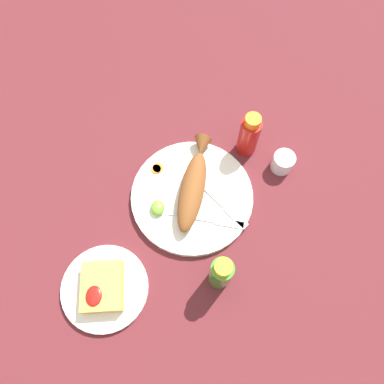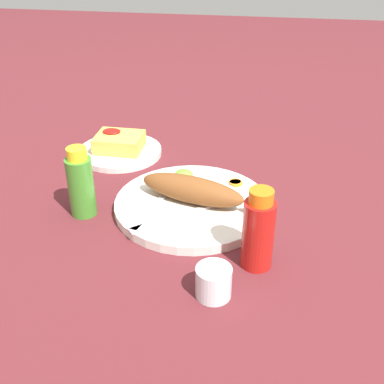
{
  "view_description": "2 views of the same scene",
  "coord_description": "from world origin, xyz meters",
  "px_view_note": "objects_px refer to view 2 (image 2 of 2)",
  "views": [
    {
      "loc": [
        0.34,
        -0.02,
        0.87
      ],
      "look_at": [
        0.0,
        0.0,
        0.04
      ],
      "focal_mm": 35.0,
      "sensor_mm": 36.0,
      "label": 1
    },
    {
      "loc": [
        -0.13,
        0.78,
        0.5
      ],
      "look_at": [
        0.0,
        0.0,
        0.04
      ],
      "focal_mm": 45.0,
      "sensor_mm": 36.0,
      "label": 2
    }
  ],
  "objects_px": {
    "side_plate_fries": "(120,152)",
    "fried_fish": "(200,191)",
    "fork_near": "(170,219)",
    "hot_sauce_bottle_green": "(81,184)",
    "salt_cup": "(214,284)",
    "main_plate": "(192,205)",
    "fork_far": "(153,208)",
    "hot_sauce_bottle_red": "(258,231)"
  },
  "relations": [
    {
      "from": "side_plate_fries",
      "to": "fried_fish",
      "type": "bearing_deg",
      "value": 136.6
    },
    {
      "from": "fried_fish",
      "to": "fork_near",
      "type": "height_order",
      "value": "fried_fish"
    },
    {
      "from": "hot_sauce_bottle_green",
      "to": "fork_near",
      "type": "bearing_deg",
      "value": 172.85
    },
    {
      "from": "salt_cup",
      "to": "main_plate",
      "type": "bearing_deg",
      "value": -72.74
    },
    {
      "from": "fork_far",
      "to": "hot_sauce_bottle_red",
      "type": "distance_m",
      "value": 0.23
    },
    {
      "from": "hot_sauce_bottle_green",
      "to": "side_plate_fries",
      "type": "relative_size",
      "value": 0.7
    },
    {
      "from": "hot_sauce_bottle_red",
      "to": "side_plate_fries",
      "type": "distance_m",
      "value": 0.5
    },
    {
      "from": "hot_sauce_bottle_red",
      "to": "hot_sauce_bottle_green",
      "type": "bearing_deg",
      "value": -16.64
    },
    {
      "from": "fork_near",
      "to": "fork_far",
      "type": "xyz_separation_m",
      "value": [
        0.04,
        -0.03,
        0.0
      ]
    },
    {
      "from": "fried_fish",
      "to": "side_plate_fries",
      "type": "height_order",
      "value": "fried_fish"
    },
    {
      "from": "hot_sauce_bottle_green",
      "to": "salt_cup",
      "type": "distance_m",
      "value": 0.33
    },
    {
      "from": "fried_fish",
      "to": "fork_near",
      "type": "bearing_deg",
      "value": 70.5
    },
    {
      "from": "fork_near",
      "to": "hot_sauce_bottle_red",
      "type": "relative_size",
      "value": 1.06
    },
    {
      "from": "fried_fish",
      "to": "salt_cup",
      "type": "xyz_separation_m",
      "value": [
        -0.06,
        0.23,
        -0.02
      ]
    },
    {
      "from": "hot_sauce_bottle_red",
      "to": "hot_sauce_bottle_green",
      "type": "height_order",
      "value": "hot_sauce_bottle_red"
    },
    {
      "from": "fork_near",
      "to": "side_plate_fries",
      "type": "height_order",
      "value": "fork_near"
    },
    {
      "from": "fork_far",
      "to": "side_plate_fries",
      "type": "xyz_separation_m",
      "value": [
        0.14,
        -0.25,
        -0.01
      ]
    },
    {
      "from": "fried_fish",
      "to": "side_plate_fries",
      "type": "distance_m",
      "value": 0.31
    },
    {
      "from": "main_plate",
      "to": "fork_far",
      "type": "relative_size",
      "value": 1.64
    },
    {
      "from": "hot_sauce_bottle_red",
      "to": "side_plate_fries",
      "type": "xyz_separation_m",
      "value": [
        0.34,
        -0.36,
        -0.06
      ]
    },
    {
      "from": "main_plate",
      "to": "side_plate_fries",
      "type": "height_order",
      "value": "main_plate"
    },
    {
      "from": "main_plate",
      "to": "hot_sauce_bottle_green",
      "type": "distance_m",
      "value": 0.22
    },
    {
      "from": "fork_far",
      "to": "salt_cup",
      "type": "height_order",
      "value": "salt_cup"
    },
    {
      "from": "side_plate_fries",
      "to": "fork_near",
      "type": "bearing_deg",
      "value": 122.71
    },
    {
      "from": "hot_sauce_bottle_green",
      "to": "salt_cup",
      "type": "bearing_deg",
      "value": 146.1
    },
    {
      "from": "fork_far",
      "to": "hot_sauce_bottle_red",
      "type": "height_order",
      "value": "hot_sauce_bottle_red"
    },
    {
      "from": "fried_fish",
      "to": "fork_near",
      "type": "relative_size",
      "value": 1.72
    },
    {
      "from": "fried_fish",
      "to": "hot_sauce_bottle_red",
      "type": "relative_size",
      "value": 1.84
    },
    {
      "from": "fork_near",
      "to": "salt_cup",
      "type": "bearing_deg",
      "value": 81.59
    },
    {
      "from": "fried_fish",
      "to": "side_plate_fries",
      "type": "xyz_separation_m",
      "value": [
        0.23,
        -0.21,
        -0.04
      ]
    },
    {
      "from": "fried_fish",
      "to": "hot_sauce_bottle_red",
      "type": "distance_m",
      "value": 0.19
    },
    {
      "from": "fork_near",
      "to": "fork_far",
      "type": "distance_m",
      "value": 0.05
    },
    {
      "from": "fork_near",
      "to": "salt_cup",
      "type": "distance_m",
      "value": 0.19
    },
    {
      "from": "hot_sauce_bottle_red",
      "to": "hot_sauce_bottle_green",
      "type": "xyz_separation_m",
      "value": [
        0.33,
        -0.1,
        -0.0
      ]
    },
    {
      "from": "fork_near",
      "to": "fork_far",
      "type": "bearing_deg",
      "value": -79.44
    },
    {
      "from": "hot_sauce_bottle_red",
      "to": "side_plate_fries",
      "type": "bearing_deg",
      "value": -46.41
    },
    {
      "from": "hot_sauce_bottle_green",
      "to": "side_plate_fries",
      "type": "distance_m",
      "value": 0.27
    },
    {
      "from": "salt_cup",
      "to": "side_plate_fries",
      "type": "xyz_separation_m",
      "value": [
        0.28,
        -0.44,
        -0.01
      ]
    },
    {
      "from": "hot_sauce_bottle_green",
      "to": "fried_fish",
      "type": "bearing_deg",
      "value": -168.16
    },
    {
      "from": "fried_fish",
      "to": "side_plate_fries",
      "type": "bearing_deg",
      "value": -28.84
    },
    {
      "from": "salt_cup",
      "to": "side_plate_fries",
      "type": "relative_size",
      "value": 0.28
    },
    {
      "from": "hot_sauce_bottle_red",
      "to": "hot_sauce_bottle_green",
      "type": "distance_m",
      "value": 0.35
    }
  ]
}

